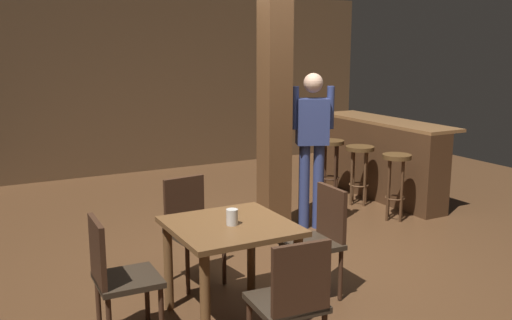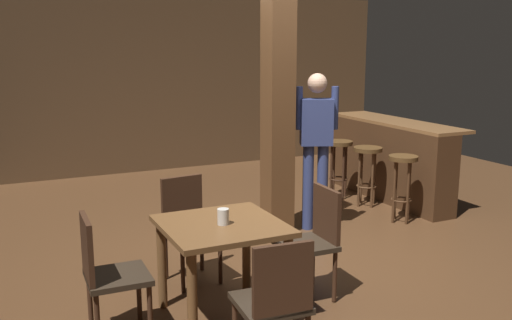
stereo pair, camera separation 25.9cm
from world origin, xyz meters
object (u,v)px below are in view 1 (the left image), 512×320
chair_north (191,224)px  bar_counter (379,158)px  dining_table (230,241)px  chair_south (292,299)px  standing_person (312,140)px  bar_stool_near (396,172)px  napkin_cup (232,217)px  bar_stool_far (331,155)px  chair_east (319,236)px  bar_stool_mid (360,161)px  chair_west (116,274)px

chair_north → bar_counter: bearing=23.3°
dining_table → chair_south: bearing=-89.9°
standing_person → bar_stool_near: (1.03, -0.21, -0.43)m
napkin_cup → standing_person: standing_person is taller
dining_table → bar_stool_far: size_ratio=1.12×
bar_counter → bar_stool_far: size_ratio=2.82×
napkin_cup → bar_counter: (3.24, 2.22, -0.27)m
chair_east → chair_south: 1.19m
napkin_cup → bar_stool_near: bearing=25.9°
dining_table → standing_person: size_ratio=0.50×
bar_stool_mid → bar_stool_far: size_ratio=0.98×
standing_person → bar_stool_near: standing_person is taller
dining_table → chair_west: bearing=178.2°
chair_west → chair_north: bearing=42.1°
chair_north → chair_south: size_ratio=1.00×
chair_west → bar_stool_near: size_ratio=1.14×
standing_person → bar_counter: 1.74m
chair_north → chair_south: same height
chair_north → bar_stool_mid: (2.78, 1.24, 0.06)m
bar_stool_mid → bar_stool_far: bearing=103.9°
chair_west → bar_stool_mid: 4.14m
standing_person → bar_counter: bearing=23.9°
dining_table → chair_north: chair_north is taller
napkin_cup → standing_person: size_ratio=0.07×
chair_east → bar_stool_far: chair_east is taller
chair_west → bar_stool_mid: size_ratio=1.18×
chair_south → bar_stool_near: size_ratio=1.14×
bar_stool_mid → bar_counter: bearing=19.3°
bar_stool_near → bar_stool_far: bar_stool_near is taller
dining_table → chair_west: size_ratio=0.97×
chair_north → standing_person: standing_person is taller
napkin_cup → bar_counter: bearing=34.4°
bar_counter → bar_stool_near: 1.02m
napkin_cup → bar_counter: 3.94m
chair_west → bar_stool_mid: bearing=28.9°
dining_table → bar_stool_near: bar_stool_near is taller
bar_stool_near → bar_stool_mid: bar_stool_near is taller
chair_east → bar_stool_far: (1.87, 2.47, 0.07)m
chair_south → bar_counter: (3.24, 3.04, 0.02)m
bar_counter → bar_stool_near: bearing=-119.3°
dining_table → chair_north: (0.00, 0.79, -0.10)m
napkin_cup → chair_south: bearing=-89.9°
chair_east → bar_stool_near: 2.32m
napkin_cup → dining_table: bearing=88.5°
chair_north → bar_stool_near: (2.74, 0.51, 0.07)m
chair_north → bar_stool_mid: chair_north is taller
standing_person → bar_counter: (1.53, 0.68, -0.47)m
chair_south → chair_west: same height
bar_stool_near → bar_stool_far: 1.20m
dining_table → bar_stool_near: size_ratio=1.10×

